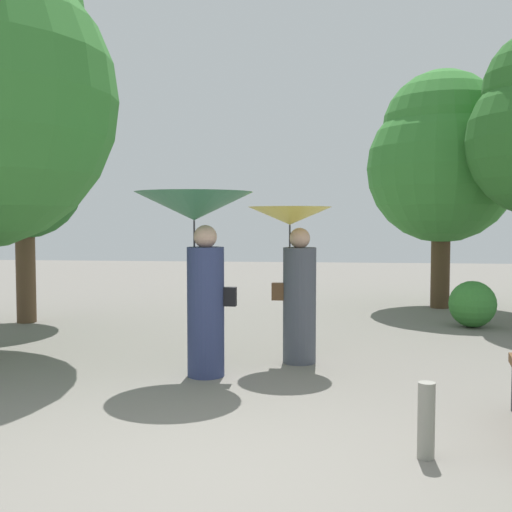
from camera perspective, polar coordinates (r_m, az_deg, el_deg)
ground_plane at (r=4.46m, az=-4.30°, el=-18.71°), size 40.00×40.00×0.00m
person_left at (r=6.60m, az=-5.33°, el=1.49°), size 1.25×1.25×1.96m
person_right at (r=7.23m, az=3.57°, el=-0.41°), size 0.97×0.97×1.82m
tree_near_left at (r=10.72m, az=-20.52°, el=7.54°), size 1.89×1.89×3.68m
tree_near_right at (r=12.24m, az=16.69°, el=8.75°), size 2.78×2.78×4.43m
bush_path_left at (r=10.21m, az=19.21°, el=-4.18°), size 0.72×0.72×0.72m
path_marker_post at (r=4.65m, az=15.32°, el=-14.33°), size 0.12×0.12×0.54m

